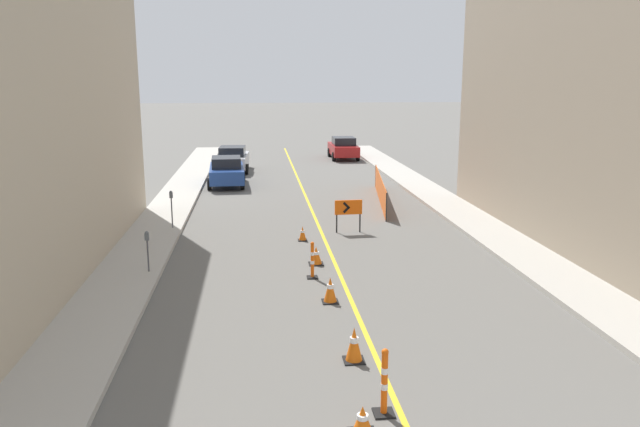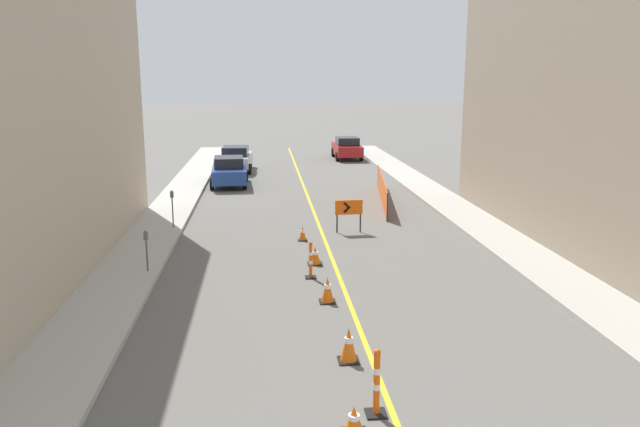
% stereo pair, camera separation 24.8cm
% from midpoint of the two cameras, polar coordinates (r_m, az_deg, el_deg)
% --- Properties ---
extents(lane_stripe, '(0.12, 49.80, 0.01)m').
position_cam_midpoint_polar(lane_stripe, '(28.08, -0.45, 0.47)').
color(lane_stripe, gold).
rests_on(lane_stripe, ground_plane).
extents(sidewalk_left, '(1.99, 49.80, 0.15)m').
position_cam_midpoint_polar(sidewalk_left, '(28.26, -13.27, 0.36)').
color(sidewalk_left, '#ADA89E').
rests_on(sidewalk_left, ground_plane).
extents(sidewalk_right, '(1.99, 49.80, 0.15)m').
position_cam_midpoint_polar(sidewalk_right, '(29.27, 11.93, 0.83)').
color(sidewalk_right, '#ADA89E').
rests_on(sidewalk_right, ground_plane).
extents(traffic_cone_second, '(0.46, 0.46, 0.52)m').
position_cam_midpoint_polar(traffic_cone_second, '(10.75, 3.81, -18.43)').
color(traffic_cone_second, black).
rests_on(traffic_cone_second, ground_plane).
extents(traffic_cone_third, '(0.44, 0.44, 0.74)m').
position_cam_midpoint_polar(traffic_cone_third, '(13.15, 3.19, -11.88)').
color(traffic_cone_third, black).
rests_on(traffic_cone_third, ground_plane).
extents(traffic_cone_fourth, '(0.42, 0.42, 0.68)m').
position_cam_midpoint_polar(traffic_cone_fourth, '(16.38, 1.13, -7.00)').
color(traffic_cone_fourth, black).
rests_on(traffic_cone_fourth, ground_plane).
extents(traffic_cone_fifth, '(0.46, 0.46, 0.57)m').
position_cam_midpoint_polar(traffic_cone_fifth, '(19.65, -0.10, -3.87)').
color(traffic_cone_fifth, black).
rests_on(traffic_cone_fifth, ground_plane).
extents(traffic_cone_farthest, '(0.33, 0.33, 0.53)m').
position_cam_midpoint_polar(traffic_cone_farthest, '(22.51, -1.29, -1.84)').
color(traffic_cone_farthest, black).
rests_on(traffic_cone_farthest, ground_plane).
extents(delineator_post_front, '(0.36, 0.36, 1.23)m').
position_cam_midpoint_polar(delineator_post_front, '(11.22, 5.85, -15.45)').
color(delineator_post_front, black).
rests_on(delineator_post_front, ground_plane).
extents(delineator_post_rear, '(0.32, 0.32, 1.10)m').
position_cam_midpoint_polar(delineator_post_rear, '(18.28, -0.47, -4.51)').
color(delineator_post_rear, black).
rests_on(delineator_post_rear, ground_plane).
extents(arrow_barricade_primary, '(1.05, 0.12, 1.25)m').
position_cam_midpoint_polar(arrow_barricade_primary, '(23.56, 2.95, 0.40)').
color(arrow_barricade_primary, '#EF560C').
rests_on(arrow_barricade_primary, ground_plane).
extents(safety_mesh_fence, '(1.22, 8.42, 1.20)m').
position_cam_midpoint_polar(safety_mesh_fence, '(29.65, 5.94, 2.20)').
color(safety_mesh_fence, '#EF560C').
rests_on(safety_mesh_fence, ground_plane).
extents(parked_car_curb_near, '(2.00, 4.38, 1.59)m').
position_cam_midpoint_polar(parked_car_curb_near, '(34.37, -8.09, 3.87)').
color(parked_car_curb_near, navy).
rests_on(parked_car_curb_near, ground_plane).
extents(parked_car_curb_mid, '(2.02, 4.39, 1.59)m').
position_cam_midpoint_polar(parked_car_curb_mid, '(39.61, -7.52, 4.98)').
color(parked_car_curb_mid, '#B7B7BC').
rests_on(parked_car_curb_mid, ground_plane).
extents(parked_car_curb_far, '(1.93, 4.31, 1.59)m').
position_cam_midpoint_polar(parked_car_curb_far, '(45.57, 2.64, 6.02)').
color(parked_car_curb_far, maroon).
rests_on(parked_car_curb_far, ground_plane).
extents(parking_meter_near_curb, '(0.12, 0.11, 1.23)m').
position_cam_midpoint_polar(parking_meter_near_curb, '(19.00, -15.25, -2.56)').
color(parking_meter_near_curb, '#4C4C51').
rests_on(parking_meter_near_curb, sidewalk_left).
extents(parking_meter_far_curb, '(0.12, 0.11, 1.44)m').
position_cam_midpoint_polar(parking_meter_far_curb, '(24.31, -13.08, 1.08)').
color(parking_meter_far_curb, '#4C4C51').
rests_on(parking_meter_far_curb, sidewalk_left).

